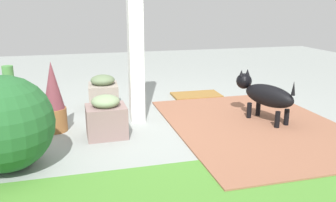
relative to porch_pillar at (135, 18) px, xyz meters
name	(u,v)px	position (x,y,z in m)	size (l,w,h in m)	color
ground_plane	(163,124)	(-0.25, 0.18, -1.15)	(12.00, 12.00, 0.00)	gray
brick_path	(256,126)	(-1.22, 0.52, -1.14)	(1.80, 2.40, 0.02)	#8F5A43
porch_pillar	(135,18)	(0.00, 0.00, 0.00)	(0.16, 0.16, 2.30)	white
stone_planter_nearest	(103,93)	(0.33, -0.61, -0.95)	(0.38, 0.43, 0.44)	gray
stone_planter_mid	(106,118)	(0.38, 0.40, -0.95)	(0.40, 0.34, 0.43)	gray
round_shrub	(5,124)	(1.22, 0.92, -0.76)	(0.77, 0.77, 0.77)	#235C2B
terracotta_pot_spiky	(54,99)	(0.89, 0.10, -0.80)	(0.24, 0.24, 0.74)	#996033
terracotta_pot_tall	(11,100)	(1.40, -0.50, -0.93)	(0.22, 0.22, 0.62)	#B85D41
dog	(265,94)	(-1.39, 0.39, -0.83)	(0.43, 0.80, 0.55)	black
doormat	(196,95)	(-1.03, -0.88, -1.13)	(0.69, 0.41, 0.03)	olive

